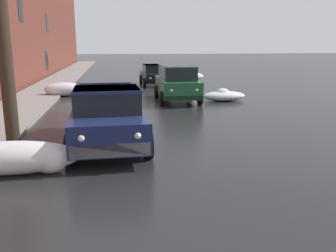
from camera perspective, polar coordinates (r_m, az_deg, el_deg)
left_sidewalk_slab at (r=19.90m, az=-20.72°, el=3.82°), size 2.60×80.00×0.13m
snow_bank_near_corner_left at (r=8.95m, az=-22.91°, el=-4.66°), size 3.14×0.91×0.76m
snow_bank_mid_block_left at (r=21.25m, az=-16.09°, el=5.52°), size 2.19×1.02×0.77m
snow_bank_near_corner_right at (r=28.45m, az=2.73°, el=7.74°), size 2.86×1.29×0.75m
snow_bank_far_right_pile at (r=18.99m, az=8.68°, el=4.72°), size 2.19×1.12×0.66m
bare_tree_second_along_sidewalk at (r=11.09m, az=-24.69°, el=16.60°), size 1.95×3.18×7.29m
pickup_truck_darkblue_approaching_near_lane at (r=10.54m, az=-9.49°, el=1.59°), size 2.33×5.11×1.76m
suv_green_parked_kerbside_close at (r=18.65m, az=1.40°, el=6.95°), size 2.07×4.35×1.82m
sedan_black_parked_kerbside_mid at (r=26.05m, az=-2.21°, el=8.12°), size 1.89×4.38×1.42m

